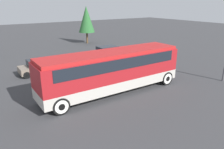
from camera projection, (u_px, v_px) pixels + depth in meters
The scene contains 5 objects.
ground_plane at pixel (112, 92), 16.59m from camera, with size 120.00×120.00×0.00m, color #38383A.
tour_bus at pixel (113, 68), 16.04m from camera, with size 11.06×2.62×3.15m.
parked_car_near at pixel (41, 66), 20.79m from camera, with size 4.13×1.86×1.38m.
parked_car_mid at pixel (108, 52), 26.44m from camera, with size 4.46×1.90×1.45m.
tree_left at pixel (86, 19), 34.96m from camera, with size 2.57×2.57×5.91m.
Camera 1 is at (-8.48, -12.74, 6.54)m, focal length 35.00 mm.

